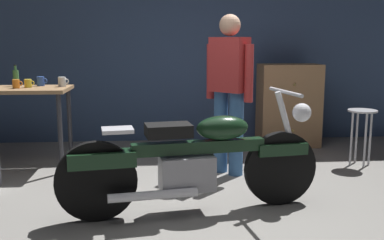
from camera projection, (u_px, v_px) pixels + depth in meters
name	position (u px, v px, depth m)	size (l,w,h in m)	color
ground_plane	(201.00, 211.00, 3.71)	(12.00, 12.00, 0.00)	gray
back_wall	(182.00, 30.00, 6.19)	(8.00, 0.12, 3.10)	#384C70
workbench	(9.00, 98.00, 4.84)	(1.30, 0.64, 0.90)	#99724C
motorcycle	(195.00, 159.00, 3.62)	(2.17, 0.71, 1.00)	black
person_standing	(229.00, 87.00, 4.63)	(0.43, 0.43, 1.67)	#38639A
shop_stool	(362.00, 122.00, 5.00)	(0.32, 0.32, 0.64)	#B2B2B7
wooden_dresser	(289.00, 105.00, 5.98)	(0.80, 0.47, 1.10)	#99724C
mug_orange_travel	(16.00, 84.00, 4.76)	(0.11, 0.07, 0.09)	orange
mug_blue_enamel	(41.00, 81.00, 5.03)	(0.12, 0.08, 0.10)	#2D51AD
mug_yellow_tall	(28.00, 83.00, 4.85)	(0.11, 0.08, 0.09)	yellow
mug_white_ceramic	(62.00, 82.00, 4.95)	(0.12, 0.08, 0.11)	white
bottle	(16.00, 77.00, 4.99)	(0.06, 0.06, 0.24)	#4C8C4C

